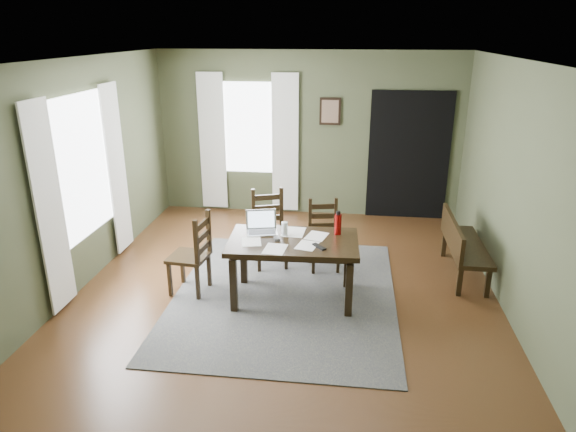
# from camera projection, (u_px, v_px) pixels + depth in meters

# --- Properties ---
(ground) EXTENTS (5.00, 6.00, 0.01)m
(ground) POSITION_uv_depth(u_px,v_px,m) (285.00, 295.00, 6.15)
(ground) COLOR #492C16
(room_shell) EXTENTS (5.02, 6.02, 2.71)m
(room_shell) POSITION_uv_depth(u_px,v_px,m) (285.00, 147.00, 5.53)
(room_shell) COLOR #434A30
(room_shell) RESTS_ON ground
(rug) EXTENTS (2.60, 3.20, 0.01)m
(rug) POSITION_uv_depth(u_px,v_px,m) (285.00, 294.00, 6.14)
(rug) COLOR #434343
(rug) RESTS_ON ground
(dining_table) EXTENTS (1.51, 0.94, 0.74)m
(dining_table) POSITION_uv_depth(u_px,v_px,m) (293.00, 247.00, 5.85)
(dining_table) COLOR black
(dining_table) RESTS_ON rug
(chair_end) EXTENTS (0.48, 0.48, 0.99)m
(chair_end) POSITION_uv_depth(u_px,v_px,m) (193.00, 255.00, 6.06)
(chair_end) COLOR black
(chair_end) RESTS_ON rug
(chair_back_left) EXTENTS (0.56, 0.56, 1.01)m
(chair_back_left) POSITION_uv_depth(u_px,v_px,m) (269.00, 229.00, 6.81)
(chair_back_left) COLOR black
(chair_back_left) RESTS_ON rug
(chair_back_right) EXTENTS (0.47, 0.47, 0.91)m
(chair_back_right) POSITION_uv_depth(u_px,v_px,m) (324.00, 236.00, 6.73)
(chair_back_right) COLOR black
(chair_back_right) RESTS_ON rug
(bench) EXTENTS (0.43, 1.33, 0.75)m
(bench) POSITION_uv_depth(u_px,v_px,m) (461.00, 242.00, 6.51)
(bench) COLOR black
(bench) RESTS_ON ground
(laptop) EXTENTS (0.41, 0.36, 0.24)m
(laptop) POSITION_uv_depth(u_px,v_px,m) (261.00, 226.00, 6.04)
(laptop) COLOR #B7B7BC
(laptop) RESTS_ON dining_table
(computer_mouse) EXTENTS (0.09, 0.12, 0.03)m
(computer_mouse) POSITION_uv_depth(u_px,v_px,m) (277.00, 239.00, 5.81)
(computer_mouse) COLOR #3F3F42
(computer_mouse) RESTS_ON dining_table
(tv_remote) EXTENTS (0.17, 0.18, 0.02)m
(tv_remote) POSITION_uv_depth(u_px,v_px,m) (319.00, 247.00, 5.61)
(tv_remote) COLOR black
(tv_remote) RESTS_ON dining_table
(drinking_glass) EXTENTS (0.07, 0.07, 0.16)m
(drinking_glass) POSITION_uv_depth(u_px,v_px,m) (285.00, 229.00, 5.93)
(drinking_glass) COLOR silver
(drinking_glass) RESTS_ON dining_table
(water_bottle) EXTENTS (0.09, 0.09, 0.28)m
(water_bottle) POSITION_uv_depth(u_px,v_px,m) (338.00, 224.00, 5.94)
(water_bottle) COLOR #970D0B
(water_bottle) RESTS_ON dining_table
(paper_a) EXTENTS (0.27, 0.32, 0.00)m
(paper_a) POSITION_uv_depth(u_px,v_px,m) (251.00, 242.00, 5.77)
(paper_a) COLOR white
(paper_a) RESTS_ON dining_table
(paper_b) EXTENTS (0.27, 0.32, 0.00)m
(paper_b) POSITION_uv_depth(u_px,v_px,m) (307.00, 245.00, 5.66)
(paper_b) COLOR white
(paper_b) RESTS_ON dining_table
(paper_c) EXTENTS (0.27, 0.35, 0.00)m
(paper_c) POSITION_uv_depth(u_px,v_px,m) (293.00, 232.00, 6.04)
(paper_c) COLOR white
(paper_c) RESTS_ON dining_table
(paper_d) EXTENTS (0.29, 0.34, 0.00)m
(paper_d) POSITION_uv_depth(u_px,v_px,m) (317.00, 236.00, 5.92)
(paper_d) COLOR white
(paper_d) RESTS_ON dining_table
(paper_e) EXTENTS (0.26, 0.32, 0.00)m
(paper_e) POSITION_uv_depth(u_px,v_px,m) (275.00, 249.00, 5.57)
(paper_e) COLOR white
(paper_e) RESTS_ON dining_table
(window_left) EXTENTS (0.01, 1.30, 1.70)m
(window_left) POSITION_uv_depth(u_px,v_px,m) (82.00, 167.00, 6.12)
(window_left) COLOR white
(window_left) RESTS_ON ground
(window_back) EXTENTS (1.00, 0.01, 1.50)m
(window_back) POSITION_uv_depth(u_px,v_px,m) (248.00, 128.00, 8.53)
(window_back) COLOR white
(window_back) RESTS_ON ground
(curtain_left_near) EXTENTS (0.03, 0.48, 2.30)m
(curtain_left_near) POSITION_uv_depth(u_px,v_px,m) (49.00, 209.00, 5.44)
(curtain_left_near) COLOR silver
(curtain_left_near) RESTS_ON ground
(curtain_left_far) EXTENTS (0.03, 0.48, 2.30)m
(curtain_left_far) POSITION_uv_depth(u_px,v_px,m) (117.00, 170.00, 6.97)
(curtain_left_far) COLOR silver
(curtain_left_far) RESTS_ON ground
(curtain_back_left) EXTENTS (0.44, 0.03, 2.30)m
(curtain_back_left) POSITION_uv_depth(u_px,v_px,m) (212.00, 142.00, 8.66)
(curtain_back_left) COLOR silver
(curtain_back_left) RESTS_ON ground
(curtain_back_right) EXTENTS (0.44, 0.03, 2.30)m
(curtain_back_right) POSITION_uv_depth(u_px,v_px,m) (285.00, 144.00, 8.52)
(curtain_back_right) COLOR silver
(curtain_back_right) RESTS_ON ground
(framed_picture) EXTENTS (0.34, 0.03, 0.44)m
(framed_picture) POSITION_uv_depth(u_px,v_px,m) (330.00, 111.00, 8.27)
(framed_picture) COLOR black
(framed_picture) RESTS_ON ground
(doorway_back) EXTENTS (1.30, 0.03, 2.10)m
(doorway_back) POSITION_uv_depth(u_px,v_px,m) (409.00, 156.00, 8.36)
(doorway_back) COLOR black
(doorway_back) RESTS_ON ground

